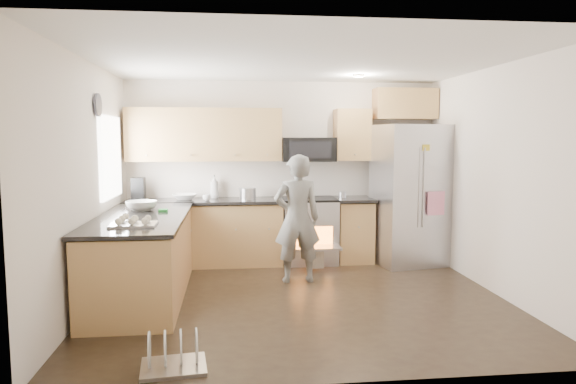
{
  "coord_description": "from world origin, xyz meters",
  "views": [
    {
      "loc": [
        -0.75,
        -5.51,
        1.78
      ],
      "look_at": [
        -0.09,
        0.5,
        1.15
      ],
      "focal_mm": 32.0,
      "sensor_mm": 36.0,
      "label": 1
    }
  ],
  "objects": [
    {
      "name": "peninsula",
      "position": [
        -1.75,
        0.25,
        0.47
      ],
      "size": [
        0.96,
        2.36,
        1.04
      ],
      "color": "#A46F41",
      "rests_on": "ground"
    },
    {
      "name": "refrigerator",
      "position": [
        1.77,
        1.45,
        0.98
      ],
      "size": [
        1.08,
        0.9,
        1.97
      ],
      "rotation": [
        0.0,
        0.0,
        0.17
      ],
      "color": "#B7B7BC",
      "rests_on": "ground"
    },
    {
      "name": "dish_rack",
      "position": [
        -1.22,
        -1.62,
        0.08
      ],
      "size": [
        0.54,
        0.45,
        0.31
      ],
      "rotation": [
        0.0,
        0.0,
        0.11
      ],
      "color": "#B7B7BC",
      "rests_on": "ground"
    },
    {
      "name": "stove_range",
      "position": [
        0.35,
        1.69,
        0.68
      ],
      "size": [
        0.76,
        0.97,
        1.79
      ],
      "color": "#B7B7BC",
      "rests_on": "ground"
    },
    {
      "name": "ground",
      "position": [
        0.0,
        0.0,
        0.0
      ],
      "size": [
        4.5,
        4.5,
        0.0
      ],
      "primitive_type": "plane",
      "color": "black",
      "rests_on": "ground"
    },
    {
      "name": "back_cabinet_run",
      "position": [
        -0.59,
        1.75,
        0.96
      ],
      "size": [
        4.45,
        0.64,
        2.5
      ],
      "color": "#A46F41",
      "rests_on": "ground"
    },
    {
      "name": "room_shell",
      "position": [
        -0.04,
        0.02,
        1.67
      ],
      "size": [
        4.54,
        4.04,
        2.62
      ],
      "color": "silver",
      "rests_on": "ground"
    },
    {
      "name": "person",
      "position": [
        0.05,
        0.7,
        0.79
      ],
      "size": [
        0.6,
        0.41,
        1.59
      ],
      "primitive_type": "imported",
      "rotation": [
        0.0,
        0.0,
        3.2
      ],
      "color": "gray",
      "rests_on": "ground"
    }
  ]
}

